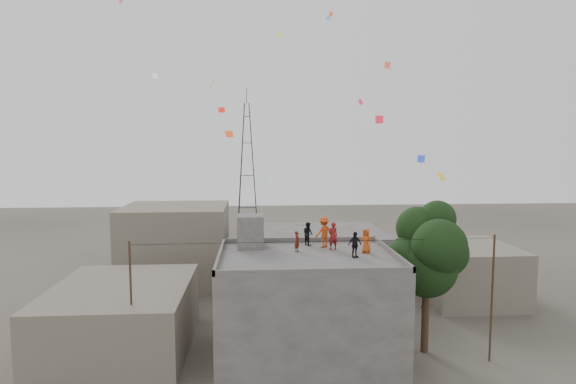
# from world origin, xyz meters

# --- Properties ---
(ground) EXTENTS (140.00, 140.00, 0.00)m
(ground) POSITION_xyz_m (0.00, 0.00, 0.00)
(ground) COLOR #3E3A33
(ground) RESTS_ON ground
(main_building) EXTENTS (10.00, 8.00, 6.10)m
(main_building) POSITION_xyz_m (0.00, 0.00, 3.05)
(main_building) COLOR #4C4947
(main_building) RESTS_ON ground
(parapet) EXTENTS (10.00, 8.00, 0.30)m
(parapet) POSITION_xyz_m (0.00, 0.00, 6.25)
(parapet) COLOR #4C4947
(parapet) RESTS_ON main_building
(stair_head_box) EXTENTS (1.60, 1.80, 2.00)m
(stair_head_box) POSITION_xyz_m (-3.20, 2.60, 7.10)
(stair_head_box) COLOR #4C4947
(stair_head_box) RESTS_ON main_building
(neighbor_west) EXTENTS (8.00, 10.00, 4.00)m
(neighbor_west) POSITION_xyz_m (-11.00, 2.00, 2.00)
(neighbor_west) COLOR #6C6455
(neighbor_west) RESTS_ON ground
(neighbor_north) EXTENTS (12.00, 9.00, 5.00)m
(neighbor_north) POSITION_xyz_m (2.00, 14.00, 2.50)
(neighbor_north) COLOR #4C4947
(neighbor_north) RESTS_ON ground
(neighbor_northwest) EXTENTS (9.00, 8.00, 7.00)m
(neighbor_northwest) POSITION_xyz_m (-10.00, 16.00, 3.50)
(neighbor_northwest) COLOR #6C6455
(neighbor_northwest) RESTS_ON ground
(neighbor_east) EXTENTS (7.00, 8.00, 4.40)m
(neighbor_east) POSITION_xyz_m (14.00, 10.00, 2.20)
(neighbor_east) COLOR #6C6455
(neighbor_east) RESTS_ON ground
(tree) EXTENTS (4.90, 4.60, 9.10)m
(tree) POSITION_xyz_m (7.37, 0.60, 6.10)
(tree) COLOR black
(tree) RESTS_ON ground
(utility_line) EXTENTS (20.12, 0.62, 7.40)m
(utility_line) POSITION_xyz_m (0.50, -1.25, 3.83)
(utility_line) COLOR black
(utility_line) RESTS_ON ground
(transmission_tower) EXTENTS (2.97, 2.97, 20.01)m
(transmission_tower) POSITION_xyz_m (-4.00, 40.00, 9.07)
(transmission_tower) COLOR black
(transmission_tower) RESTS_ON ground
(person_red_adult) EXTENTS (0.68, 0.53, 1.66)m
(person_red_adult) POSITION_xyz_m (1.76, 1.61, 6.93)
(person_red_adult) COLOR maroon
(person_red_adult) RESTS_ON main_building
(person_orange_child) EXTENTS (0.83, 0.80, 1.44)m
(person_orange_child) POSITION_xyz_m (3.55, 0.55, 6.82)
(person_orange_child) COLOR #C94D17
(person_orange_child) RESTS_ON main_building
(person_dark_child) EXTENTS (0.84, 0.90, 1.47)m
(person_dark_child) POSITION_xyz_m (0.39, 2.96, 6.83)
(person_dark_child) COLOR black
(person_dark_child) RESTS_ON main_building
(person_dark_adult) EXTENTS (0.93, 0.68, 1.47)m
(person_dark_adult) POSITION_xyz_m (2.65, -0.54, 6.84)
(person_dark_adult) COLOR black
(person_dark_adult) RESTS_ON main_building
(person_orange_adult) EXTENTS (1.41, 1.17, 1.89)m
(person_orange_adult) POSITION_xyz_m (1.31, 2.27, 7.05)
(person_orange_adult) COLOR #C44316
(person_orange_adult) RESTS_ON main_building
(person_red_child) EXTENTS (0.47, 0.54, 1.23)m
(person_red_child) POSITION_xyz_m (-0.45, 1.13, 6.72)
(person_red_child) COLOR #61160F
(person_red_child) RESTS_ON main_building
(kites) EXTENTS (20.45, 12.80, 12.68)m
(kites) POSITION_xyz_m (0.58, 6.97, 15.33)
(kites) COLOR red
(kites) RESTS_ON ground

